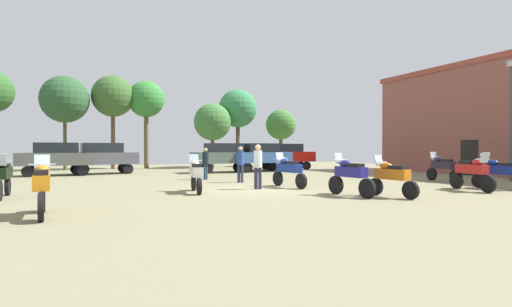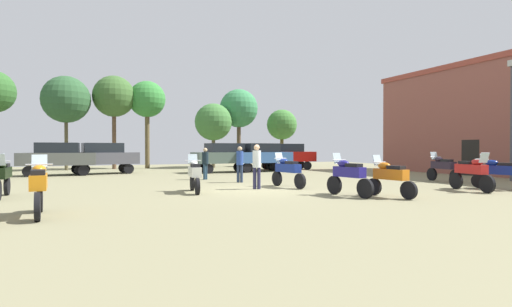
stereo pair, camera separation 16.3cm
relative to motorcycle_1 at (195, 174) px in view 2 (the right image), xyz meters
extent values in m
cube|color=#7F7A59|center=(2.69, -0.05, -0.72)|extent=(44.00, 52.00, 0.02)
cube|color=black|center=(17.72, 2.26, 0.37)|extent=(0.08, 1.20, 2.20)
cylinder|color=black|center=(0.08, 0.70, -0.40)|extent=(0.19, 0.62, 0.61)
cylinder|color=black|center=(-0.09, -0.76, -0.40)|extent=(0.19, 0.62, 0.61)
cube|color=silver|center=(0.00, -0.03, 0.08)|extent=(0.51, 1.28, 0.36)
ellipsoid|color=silver|center=(0.03, 0.25, 0.36)|extent=(0.38, 0.51, 0.24)
cube|color=black|center=(-0.03, -0.24, 0.32)|extent=(0.36, 0.59, 0.12)
cube|color=silver|center=(0.07, 0.56, 0.54)|extent=(0.38, 0.19, 0.39)
cylinder|color=#B7B7BC|center=(0.06, 0.47, 0.48)|extent=(0.62, 0.11, 0.04)
cylinder|color=black|center=(-4.87, -2.84, -0.37)|extent=(0.16, 0.68, 0.67)
cylinder|color=black|center=(-4.78, -4.33, -0.37)|extent=(0.16, 0.68, 0.67)
cube|color=#C67412|center=(-4.82, -3.58, 0.15)|extent=(0.44, 1.29, 0.36)
ellipsoid|color=#C67412|center=(-4.84, -3.30, 0.43)|extent=(0.35, 0.50, 0.24)
cube|color=black|center=(-4.81, -3.81, 0.39)|extent=(0.33, 0.58, 0.12)
cube|color=silver|center=(-4.86, -2.98, 0.61)|extent=(0.37, 0.17, 0.39)
cylinder|color=#B7B7BC|center=(-4.85, -3.08, 0.55)|extent=(0.62, 0.07, 0.04)
cylinder|color=black|center=(9.93, -4.54, -0.37)|extent=(0.23, 0.69, 0.68)
cylinder|color=black|center=(10.20, -2.96, -0.37)|extent=(0.23, 0.69, 0.68)
cube|color=red|center=(10.07, -3.75, 0.15)|extent=(0.59, 1.41, 0.36)
ellipsoid|color=red|center=(10.01, -4.05, 0.43)|extent=(0.40, 0.53, 0.24)
cube|color=black|center=(10.11, -3.51, 0.39)|extent=(0.39, 0.60, 0.12)
cube|color=silver|center=(9.95, -4.39, 0.61)|extent=(0.38, 0.21, 0.39)
cylinder|color=#B7B7BC|center=(9.97, -4.29, 0.55)|extent=(0.62, 0.14, 0.04)
cylinder|color=black|center=(4.02, 1.12, -0.38)|extent=(0.21, 0.65, 0.64)
cylinder|color=black|center=(4.27, -0.51, -0.38)|extent=(0.21, 0.65, 0.64)
cube|color=navy|center=(4.15, 0.31, 0.12)|extent=(0.56, 1.44, 0.36)
ellipsoid|color=navy|center=(4.10, 0.62, 0.40)|extent=(0.39, 0.52, 0.24)
cube|color=black|center=(4.18, 0.07, 0.36)|extent=(0.38, 0.60, 0.12)
cube|color=silver|center=(4.05, 0.97, 0.58)|extent=(0.38, 0.20, 0.39)
cylinder|color=#B7B7BC|center=(4.06, 0.86, 0.52)|extent=(0.62, 0.13, 0.04)
cylinder|color=black|center=(4.52, -2.56, -0.37)|extent=(0.22, 0.68, 0.67)
cylinder|color=black|center=(4.75, -4.01, -0.37)|extent=(0.22, 0.68, 0.67)
cube|color=navy|center=(4.63, -3.28, 0.14)|extent=(0.55, 1.29, 0.36)
ellipsoid|color=navy|center=(4.59, -3.00, 0.42)|extent=(0.39, 0.52, 0.24)
cube|color=black|center=(4.67, -3.50, 0.38)|extent=(0.38, 0.60, 0.12)
cube|color=silver|center=(4.54, -2.69, 0.60)|extent=(0.38, 0.21, 0.39)
cylinder|color=#B7B7BC|center=(4.56, -2.79, 0.54)|extent=(0.62, 0.13, 0.04)
cylinder|color=black|center=(-6.34, 1.77, -0.37)|extent=(0.12, 0.67, 0.66)
cube|color=black|center=(-6.34, 0.95, 0.14)|extent=(0.37, 1.39, 0.36)
ellipsoid|color=black|center=(-6.33, 0.64, 0.42)|extent=(0.32, 0.48, 0.24)
cube|color=black|center=(-6.34, 1.20, 0.38)|extent=(0.30, 0.56, 0.12)
cylinder|color=black|center=(11.34, -3.14, -0.40)|extent=(0.28, 0.62, 0.61)
cube|color=navy|center=(11.56, -3.89, 0.08)|extent=(0.71, 1.38, 0.36)
ellipsoid|color=navy|center=(11.47, -3.60, 0.36)|extent=(0.44, 0.55, 0.24)
cube|color=black|center=(11.62, -4.11, 0.32)|extent=(0.44, 0.62, 0.12)
cube|color=silver|center=(11.38, -3.28, 0.54)|extent=(0.39, 0.25, 0.39)
cylinder|color=#B7B7BC|center=(11.41, -3.38, 0.48)|extent=(0.61, 0.21, 0.04)
cylinder|color=black|center=(12.59, 0.46, -0.38)|extent=(0.21, 0.66, 0.65)
cylinder|color=black|center=(12.37, -1.13, -0.38)|extent=(0.21, 0.66, 0.65)
cube|color=#261C2B|center=(12.48, -0.33, 0.12)|extent=(0.54, 1.40, 0.36)
ellipsoid|color=#261C2B|center=(12.52, -0.03, 0.40)|extent=(0.38, 0.52, 0.24)
cube|color=black|center=(12.45, -0.57, 0.36)|extent=(0.37, 0.60, 0.12)
cube|color=silver|center=(12.57, 0.31, 0.58)|extent=(0.38, 0.20, 0.39)
cylinder|color=#B7B7BC|center=(12.56, 0.21, 0.52)|extent=(0.62, 0.12, 0.04)
cylinder|color=black|center=(5.67, -3.34, -0.41)|extent=(0.21, 0.61, 0.60)
cylinder|color=black|center=(5.88, -4.78, -0.41)|extent=(0.21, 0.61, 0.60)
cube|color=#CE6A14|center=(5.78, -4.06, 0.07)|extent=(0.53, 1.27, 0.36)
ellipsoid|color=#CE6A14|center=(5.74, -3.78, 0.35)|extent=(0.39, 0.52, 0.24)
cube|color=black|center=(5.81, -4.27, 0.31)|extent=(0.38, 0.60, 0.12)
cube|color=silver|center=(5.69, -3.48, 0.53)|extent=(0.38, 0.20, 0.39)
cylinder|color=#B7B7BC|center=(5.70, -3.57, 0.47)|extent=(0.62, 0.12, 0.04)
cylinder|color=black|center=(-6.83, 11.51, -0.39)|extent=(0.65, 0.24, 0.64)
cylinder|color=black|center=(-6.78, 12.95, -0.39)|extent=(0.65, 0.24, 0.64)
cylinder|color=black|center=(-3.91, 11.40, -0.39)|extent=(0.65, 0.24, 0.64)
cylinder|color=black|center=(-3.85, 12.84, -0.39)|extent=(0.65, 0.24, 0.64)
cube|color=#515450|center=(-5.34, 12.18, 0.31)|extent=(4.37, 1.96, 0.75)
cube|color=black|center=(-5.34, 12.18, 0.99)|extent=(2.42, 1.67, 0.61)
cylinder|color=black|center=(8.97, 12.15, -0.39)|extent=(0.67, 0.32, 0.64)
cylinder|color=black|center=(9.21, 13.57, -0.39)|extent=(0.67, 0.32, 0.64)
cylinder|color=black|center=(11.86, 11.67, -0.39)|extent=(0.67, 0.32, 0.64)
cylinder|color=black|center=(12.09, 13.09, -0.39)|extent=(0.67, 0.32, 0.64)
cube|color=#9F110C|center=(10.53, 12.62, 0.31)|extent=(4.54, 2.48, 0.75)
cube|color=black|center=(10.53, 12.62, 0.99)|extent=(2.59, 1.95, 0.61)
cylinder|color=black|center=(-4.13, 11.78, -0.39)|extent=(0.66, 0.31, 0.64)
cylinder|color=black|center=(-4.33, 13.21, -0.39)|extent=(0.66, 0.31, 0.64)
cylinder|color=black|center=(-1.24, 12.20, -0.39)|extent=(0.66, 0.31, 0.64)
cylinder|color=black|center=(-1.44, 13.62, -0.39)|extent=(0.66, 0.31, 0.64)
cube|color=#4C4C55|center=(-2.79, 12.70, 0.31)|extent=(4.51, 2.39, 0.75)
cube|color=black|center=(-2.79, 12.70, 0.99)|extent=(2.57, 1.90, 0.61)
cylinder|color=black|center=(6.23, 10.16, -0.39)|extent=(0.65, 0.26, 0.64)
cylinder|color=black|center=(6.13, 11.60, -0.39)|extent=(0.65, 0.26, 0.64)
cylinder|color=black|center=(9.14, 10.36, -0.39)|extent=(0.65, 0.26, 0.64)
cylinder|color=black|center=(9.05, 11.79, -0.39)|extent=(0.65, 0.26, 0.64)
cube|color=#355B92|center=(7.64, 10.98, 0.31)|extent=(4.41, 2.08, 0.75)
cube|color=black|center=(7.64, 10.98, 0.99)|extent=(2.46, 1.74, 0.61)
cylinder|color=black|center=(3.58, 10.31, -0.39)|extent=(0.66, 0.28, 0.64)
cylinder|color=black|center=(3.45, 11.74, -0.39)|extent=(0.66, 0.28, 0.64)
cylinder|color=black|center=(6.49, 10.57, -0.39)|extent=(0.66, 0.28, 0.64)
cylinder|color=black|center=(6.36, 12.01, -0.39)|extent=(0.66, 0.28, 0.64)
cube|color=#43554D|center=(4.97, 11.16, 0.31)|extent=(4.45, 2.18, 0.75)
cube|color=black|center=(4.97, 11.16, 0.99)|extent=(2.50, 1.79, 0.61)
cylinder|color=#252547|center=(2.71, 0.14, -0.27)|extent=(0.14, 0.14, 0.88)
cylinder|color=#252547|center=(2.56, 0.22, -0.27)|extent=(0.14, 0.14, 0.88)
cylinder|color=silver|center=(2.63, 0.18, 0.52)|extent=(0.46, 0.46, 0.70)
sphere|color=tan|center=(2.63, 0.18, 0.99)|extent=(0.24, 0.24, 0.24)
cylinder|color=#1F374B|center=(1.98, 5.64, -0.30)|extent=(0.14, 0.14, 0.82)
cylinder|color=#1F374B|center=(2.11, 5.75, -0.30)|extent=(0.14, 0.14, 0.82)
cylinder|color=black|center=(2.04, 5.69, 0.43)|extent=(0.48, 0.48, 0.65)
sphere|color=tan|center=(2.04, 5.69, 0.87)|extent=(0.22, 0.22, 0.22)
cylinder|color=#25334E|center=(3.18, 3.29, -0.28)|extent=(0.14, 0.14, 0.85)
cylinder|color=#25334E|center=(3.04, 3.39, -0.28)|extent=(0.14, 0.14, 0.85)
cylinder|color=navy|center=(3.11, 3.34, 0.48)|extent=(0.48, 0.48, 0.67)
sphere|color=tan|center=(3.11, 3.34, 0.93)|extent=(0.23, 0.23, 0.23)
cylinder|color=brown|center=(8.73, 18.27, 1.51)|extent=(0.35, 0.35, 4.44)
sphere|color=#35804A|center=(8.73, 18.27, 4.50)|extent=(3.40, 3.40, 3.40)
cylinder|color=brown|center=(-1.72, 18.76, 1.82)|extent=(0.31, 0.31, 5.06)
sphere|color=#385D2A|center=(-1.72, 18.76, 5.09)|extent=(3.27, 3.27, 3.27)
cylinder|color=brown|center=(-5.14, 18.24, 1.56)|extent=(0.25, 0.25, 4.53)
sphere|color=#2A522D|center=(-5.14, 18.24, 4.61)|extent=(3.50, 3.50, 3.50)
cylinder|color=brown|center=(0.86, 18.78, 1.81)|extent=(0.37, 0.37, 5.03)
sphere|color=#327D34|center=(0.86, 18.78, 4.99)|extent=(2.97, 2.97, 2.97)
cylinder|color=#4E4727|center=(12.66, 17.54, 0.89)|extent=(0.32, 0.32, 3.19)
sphere|color=#3C7731|center=(12.66, 17.54, 3.10)|extent=(2.75, 2.75, 2.75)
cylinder|color=#4E4732|center=(6.14, 17.51, 0.88)|extent=(0.30, 0.30, 3.18)
sphere|color=#3D7435|center=(6.14, 17.51, 3.18)|extent=(3.14, 3.14, 3.14)
cylinder|color=#47474C|center=(16.04, -1.38, 2.19)|extent=(0.16, 0.16, 5.80)
cube|color=#B2B2AD|center=(16.04, -1.38, 5.24)|extent=(0.44, 0.24, 0.30)
camera|label=1|loc=(-3.89, -14.46, 0.97)|focal=27.62mm
camera|label=2|loc=(-3.74, -14.53, 0.97)|focal=27.62mm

